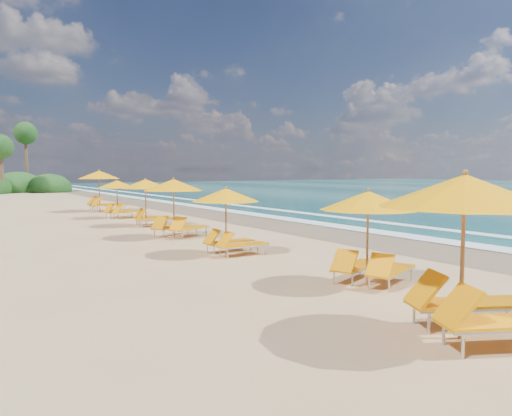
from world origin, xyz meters
The scene contains 10 objects.
ground centered at (0.00, 0.00, 0.00)m, with size 160.00×160.00×0.00m, color tan.
wet_sand centered at (4.00, 0.00, 0.01)m, with size 4.00×160.00×0.01m, color #816B4D.
surf_foam centered at (6.70, 0.00, 0.03)m, with size 4.00×160.00×0.01m.
station_1 centered at (-2.90, -10.56, 1.46)m, with size 3.45×3.45×2.61m.
station_2 centered at (-1.59, -7.16, 1.23)m, with size 2.82×2.77×2.19m.
station_3 centered at (-2.26, -2.02, 1.18)m, with size 2.26×2.09×2.10m.
station_4 centered at (-2.07, 2.41, 1.30)m, with size 3.06×3.06×2.31m.
station_5 centered at (-1.57, 6.60, 1.25)m, with size 2.68×2.57×2.23m.
station_6 centered at (-1.57, 10.95, 1.17)m, with size 2.58×2.49×2.09m.
station_7 centered at (-1.15, 15.67, 1.46)m, with size 2.86×2.66×2.61m.
Camera 1 is at (-9.75, -14.88, 2.61)m, focal length 34.18 mm.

